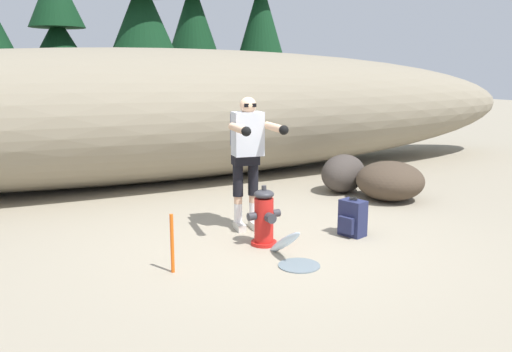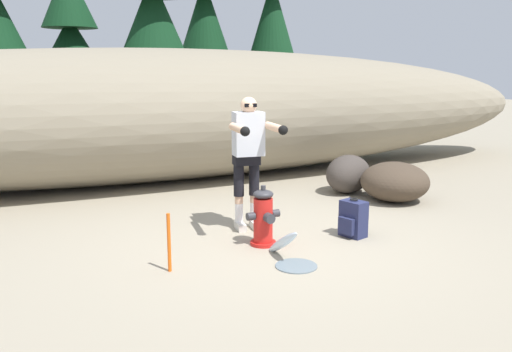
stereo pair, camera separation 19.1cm
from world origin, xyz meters
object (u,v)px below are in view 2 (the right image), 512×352
(utility_worker, at_px, (248,147))
(boulder_large, at_px, (395,182))
(spare_backpack, at_px, (353,219))
(survey_stake, at_px, (169,243))
(fire_hydrant, at_px, (263,218))
(boulder_mid, at_px, (348,174))

(utility_worker, height_order, boulder_large, utility_worker)
(spare_backpack, xyz_separation_m, survey_stake, (-2.33, -0.16, 0.08))
(utility_worker, relative_size, survey_stake, 2.77)
(fire_hydrant, relative_size, boulder_mid, 0.80)
(utility_worker, xyz_separation_m, spare_backpack, (1.02, -0.79, -0.84))
(fire_hydrant, xyz_separation_m, survey_stake, (-1.21, -0.34, -0.02))
(utility_worker, distance_m, boulder_mid, 2.73)
(fire_hydrant, height_order, survey_stake, fire_hydrant)
(boulder_large, height_order, survey_stake, boulder_large)
(boulder_large, relative_size, survey_stake, 1.75)
(utility_worker, height_order, boulder_mid, utility_worker)
(utility_worker, xyz_separation_m, boulder_mid, (2.34, 1.18, -0.75))
(boulder_mid, relative_size, survey_stake, 1.46)
(boulder_large, bearing_deg, fire_hydrant, -159.56)
(utility_worker, bearing_deg, boulder_large, 107.38)
(boulder_large, xyz_separation_m, survey_stake, (-3.96, -1.36, -0.00))
(boulder_large, relative_size, boulder_mid, 1.20)
(fire_hydrant, distance_m, boulder_mid, 3.02)
(utility_worker, height_order, survey_stake, utility_worker)
(boulder_mid, xyz_separation_m, survey_stake, (-3.64, -2.14, -0.01))
(fire_hydrant, relative_size, boulder_large, 0.66)
(boulder_mid, bearing_deg, boulder_large, -67.88)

